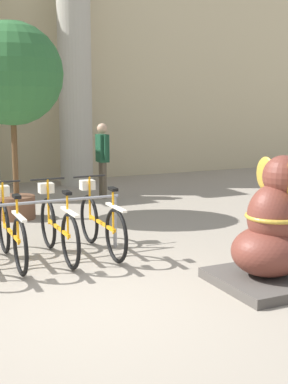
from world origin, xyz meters
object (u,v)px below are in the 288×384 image
at_px(bicycle_1, 11,231).
at_px(bicycle_2, 58,227).
at_px(elephant_statue, 273,234).
at_px(bicycle_3, 101,222).
at_px(person_pedestrian, 102,154).
at_px(potted_tree, 12,78).

distance_m(bicycle_1, bicycle_2, 0.62).
relative_size(bicycle_1, elephant_statue, 1.02).
distance_m(bicycle_1, bicycle_3, 1.24).
xyz_separation_m(elephant_statue, person_pedestrian, (0.16, 5.92, 0.35)).
relative_size(bicycle_2, bicycle_3, 1.00).
bearing_deg(bicycle_3, bicycle_1, -179.98).
height_order(bicycle_2, bicycle_3, same).
bearing_deg(bicycle_1, person_pedestrian, 54.78).
height_order(bicycle_2, potted_tree, potted_tree).
distance_m(bicycle_2, potted_tree, 3.29).
height_order(person_pedestrian, potted_tree, potted_tree).
distance_m(bicycle_3, potted_tree, 3.34).
bearing_deg(person_pedestrian, bicycle_2, -118.45).
xyz_separation_m(bicycle_2, potted_tree, (-0.01, 2.59, 2.04)).
bearing_deg(bicycle_2, person_pedestrian, 61.55).
bearing_deg(potted_tree, person_pedestrian, 30.87).
distance_m(elephant_statue, person_pedestrian, 5.93).
distance_m(bicycle_3, person_pedestrian, 4.13).
bearing_deg(person_pedestrian, bicycle_1, -125.22).
height_order(bicycle_3, potted_tree, potted_tree).
height_order(bicycle_1, person_pedestrian, person_pedestrian).
relative_size(bicycle_3, potted_tree, 0.52).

